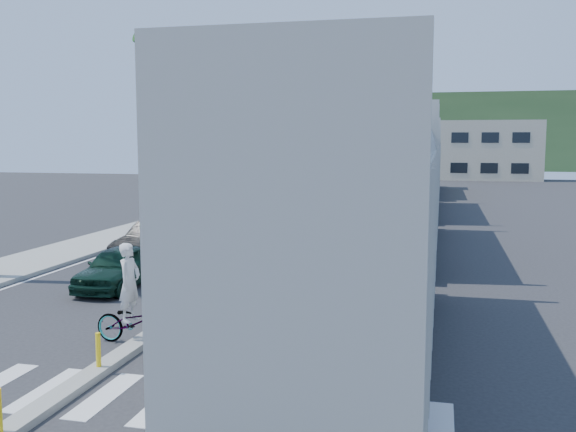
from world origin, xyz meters
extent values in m
plane|color=#28282B|center=(0.00, 0.00, 0.00)|extent=(140.00, 140.00, 0.00)
cube|color=gray|center=(-8.50, 25.00, 0.07)|extent=(3.00, 90.00, 0.15)
cube|color=black|center=(4.28, 28.00, 0.03)|extent=(0.12, 100.00, 0.06)
cube|color=black|center=(5.72, 28.00, 0.03)|extent=(0.12, 100.00, 0.06)
cube|color=gray|center=(0.00, 20.00, 0.07)|extent=(0.45, 60.00, 0.15)
cylinder|color=yellow|center=(0.00, -1.00, 0.50)|extent=(0.10, 0.10, 0.70)
cylinder|color=yellow|center=(0.00, 2.00, 0.50)|extent=(0.10, 0.10, 0.70)
cylinder|color=yellow|center=(0.00, 5.00, 0.50)|extent=(0.10, 0.10, 0.70)
cylinder|color=yellow|center=(0.00, 8.00, 0.50)|extent=(0.10, 0.10, 0.70)
cylinder|color=yellow|center=(0.00, 11.00, 0.50)|extent=(0.10, 0.10, 0.70)
cylinder|color=yellow|center=(0.00, 14.00, 0.50)|extent=(0.10, 0.10, 0.70)
cylinder|color=yellow|center=(0.00, 17.00, 0.50)|extent=(0.10, 0.10, 0.70)
cylinder|color=yellow|center=(0.00, 20.00, 0.50)|extent=(0.10, 0.10, 0.70)
cylinder|color=yellow|center=(0.00, 23.00, 0.50)|extent=(0.10, 0.10, 0.70)
cylinder|color=yellow|center=(0.00, 26.00, 0.50)|extent=(0.10, 0.10, 0.70)
cylinder|color=yellow|center=(0.00, 29.00, 0.50)|extent=(0.10, 0.10, 0.70)
cylinder|color=yellow|center=(0.00, 32.00, 0.50)|extent=(0.10, 0.10, 0.70)
cylinder|color=yellow|center=(0.00, 35.00, 0.50)|extent=(0.10, 0.10, 0.70)
cylinder|color=yellow|center=(0.00, 38.00, 0.50)|extent=(0.10, 0.10, 0.70)
cylinder|color=yellow|center=(0.00, 41.00, 0.50)|extent=(0.10, 0.10, 0.70)
cube|color=silver|center=(0.00, -2.00, 0.01)|extent=(14.00, 2.20, 0.01)
cube|color=silver|center=(-6.80, 25.00, 0.00)|extent=(0.12, 90.00, 0.01)
cube|color=silver|center=(2.50, 25.00, 0.00)|extent=(0.12, 90.00, 0.01)
cube|color=#B6B4A6|center=(5.00, 0.46, 2.70)|extent=(3.00, 12.88, 3.40)
cylinder|color=#B6B4A6|center=(5.00, 0.46, 4.40)|extent=(2.90, 12.58, 2.90)
cube|color=black|center=(5.00, 0.46, 0.50)|extent=(2.60, 12.88, 1.00)
cube|color=#B6B4A6|center=(5.00, 15.46, 2.70)|extent=(3.00, 12.88, 3.40)
cylinder|color=#B6B4A6|center=(5.00, 15.46, 4.40)|extent=(2.90, 12.58, 2.90)
cube|color=black|center=(5.00, 15.46, 0.50)|extent=(2.60, 12.88, 1.00)
cube|color=#B6B4A6|center=(5.00, 30.46, 2.70)|extent=(3.00, 12.88, 3.40)
cylinder|color=#B6B4A6|center=(5.00, 30.46, 4.40)|extent=(2.90, 12.58, 2.90)
cube|color=black|center=(5.00, 30.46, 0.50)|extent=(2.60, 12.88, 1.00)
cube|color=#4C4C4F|center=(5.00, 46.46, 1.05)|extent=(3.00, 17.00, 0.50)
cube|color=gold|center=(5.00, 45.46, 2.60)|extent=(2.70, 12.24, 2.60)
cube|color=gold|center=(5.00, 52.24, 2.90)|extent=(3.00, 3.74, 3.20)
cube|color=black|center=(5.00, 46.46, 0.45)|extent=(2.60, 13.60, 0.90)
cylinder|color=brown|center=(-8.30, 22.00, 5.00)|extent=(0.44, 0.44, 10.00)
sphere|color=#1C561B|center=(-8.30, 22.00, 10.15)|extent=(3.20, 3.20, 3.20)
cylinder|color=brown|center=(-8.00, 40.00, 6.00)|extent=(0.44, 0.44, 12.00)
sphere|color=#1C561B|center=(-8.00, 40.00, 12.15)|extent=(3.20, 3.20, 3.20)
cube|color=#BDB296|center=(-11.00, 62.00, 4.00)|extent=(12.00, 10.00, 8.00)
cube|color=#BDB296|center=(-13.00, 78.00, 5.00)|extent=(14.00, 12.00, 10.00)
cube|color=#BDB296|center=(12.00, 70.00, 3.50)|extent=(12.00, 10.00, 7.00)
cube|color=#385628|center=(0.00, 100.00, 6.00)|extent=(80.00, 20.00, 12.00)
imported|color=black|center=(-3.32, 6.02, 0.67)|extent=(1.78, 4.01, 1.34)
imported|color=black|center=(-3.98, 10.52, 0.80)|extent=(2.41, 5.13, 1.61)
imported|color=black|center=(-3.52, 16.30, 0.72)|extent=(2.24, 5.03, 1.43)
imported|color=#929497|center=(-3.68, 21.28, 0.59)|extent=(2.55, 4.52, 1.18)
imported|color=#9EA0A5|center=(-0.16, 0.90, 0.52)|extent=(1.05, 2.11, 1.04)
imported|color=silver|center=(-0.26, 0.90, 1.46)|extent=(0.74, 0.56, 1.82)
camera|label=1|loc=(6.62, -12.27, 4.69)|focal=40.00mm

